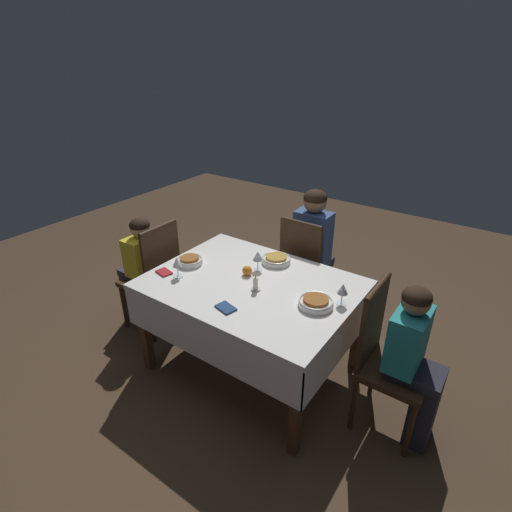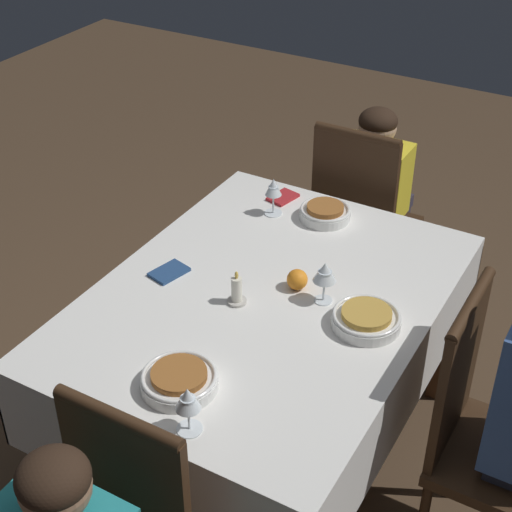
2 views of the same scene
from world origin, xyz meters
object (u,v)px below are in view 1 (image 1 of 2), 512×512
Objects in this scene: bowl_north at (276,259)px; candle_centerpiece at (256,285)px; wine_glass_north at (258,256)px; orange_fruit at (247,270)px; person_adult_denim at (315,246)px; napkin_spare_side at (226,308)px; chair_east at (386,354)px; dining_table at (252,294)px; napkin_red_folded at (164,272)px; person_child_teal at (415,360)px; bowl_east at (315,303)px; bowl_west at (190,261)px; wine_glass_west at (177,263)px; person_child_yellow at (141,267)px; chair_north at (305,267)px; wine_glass_east at (343,290)px; chair_west at (155,274)px.

candle_centerpiece reaches higher than bowl_north.
wine_glass_north is 2.12× the size of orange_fruit.
person_adult_denim is 1.28m from napkin_spare_side.
chair_east is at bearing 8.99° from candle_centerpiece.
wine_glass_north reaches higher than candle_centerpiece.
dining_table is 0.17m from candle_centerpiece.
orange_fruit is at bearing 32.56° from napkin_red_folded.
napkin_red_folded is at bearing 100.85° from person_child_teal.
bowl_west is (-1.04, -0.04, 0.00)m from bowl_east.
wine_glass_north is at bearing 39.23° from napkin_red_folded.
wine_glass_west reaches higher than orange_fruit.
wine_glass_north is at bearing 102.41° from person_child_yellow.
napkin_spare_side is at bearing -84.15° from bowl_north.
person_adult_denim reaches higher than chair_east.
wine_glass_west is at bearing -166.95° from bowl_east.
dining_table is at bearing 25.82° from wine_glass_west.
chair_north is 0.21m from person_adult_denim.
person_child_teal is 1.04× the size of person_child_yellow.
person_child_yellow is 14.36× the size of orange_fruit.
person_child_teal is (1.12, 0.08, -0.09)m from dining_table.
chair_east is 6.80× the size of wine_glass_east.
chair_north is 4.50× the size of bowl_east.
dining_table is 1.35× the size of person_child_teal.
wine_glass_north is (-0.05, -0.17, 0.08)m from bowl_north.
wine_glass_west is at bearing -134.86° from wine_glass_north.
wine_glass_north is at bearing 79.67° from orange_fruit.
person_child_yellow is 5.20× the size of bowl_west.
person_adult_denim is (0.00, 0.16, 0.14)m from chair_north.
chair_east is 14.18× the size of orange_fruit.
chair_north is at bearing 89.15° from dining_table.
person_child_yellow reaches higher than chair_west.
orange_fruit is at bearing -176.48° from wine_glass_east.
person_adult_denim reaches higher than wine_glass_north.
dining_table is 9.38× the size of wine_glass_west.
person_child_yellow is 7.09× the size of napkin_spare_side.
person_child_teal is 4.73× the size of bowl_east.
person_child_yellow is (-1.13, -0.82, 0.02)m from chair_north.
chair_west reaches higher than wine_glass_north.
chair_north is 4.57× the size of bowl_north.
person_child_yellow is at bearing -177.25° from dining_table.
chair_north is at bearing 92.10° from napkin_spare_side.
chair_north is 0.94m from bowl_east.
chair_north is 0.68m from wine_glass_north.
bowl_east is 0.59m from orange_fruit.
napkin_red_folded is (0.53, -0.20, 0.21)m from person_child_yellow.
person_child_yellow is at bearing -173.07° from orange_fruit.
candle_centerpiece is at bearing -38.62° from orange_fruit.
person_adult_denim is 8.40× the size of napkin_spare_side.
wine_glass_north is 1.05× the size of napkin_spare_side.
chair_west reaches higher than napkin_spare_side.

